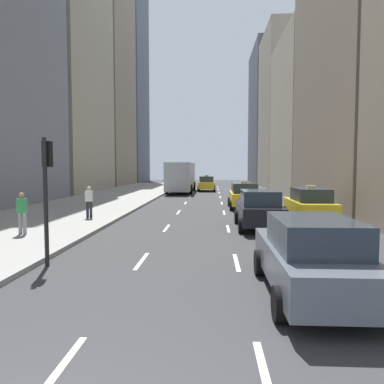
{
  "coord_description": "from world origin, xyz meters",
  "views": [
    {
      "loc": [
        1.89,
        -2.82,
        2.78
      ],
      "look_at": [
        1.08,
        11.95,
        1.8
      ],
      "focal_mm": 35.0,
      "sensor_mm": 36.0,
      "label": 1
    }
  ],
  "objects": [
    {
      "name": "sedan_black_near",
      "position": [
        4.0,
        14.18,
        0.89
      ],
      "size": [
        2.02,
        4.43,
        1.75
      ],
      "color": "black",
      "rests_on": "ground"
    },
    {
      "name": "taxi_lead",
      "position": [
        6.8,
        16.31,
        0.88
      ],
      "size": [
        2.02,
        4.4,
        1.87
      ],
      "color": "yellow",
      "rests_on": "ground"
    },
    {
      "name": "traffic_light_pole",
      "position": [
        -2.75,
        7.4,
        2.41
      ],
      "size": [
        0.24,
        0.42,
        3.6
      ],
      "color": "black",
      "rests_on": "ground"
    },
    {
      "name": "sedan_silver_behind",
      "position": [
        4.0,
        5.2,
        0.88
      ],
      "size": [
        2.02,
        4.72,
        1.73
      ],
      "color": "#565B66",
      "rests_on": "ground"
    },
    {
      "name": "lane_markings",
      "position": [
        2.6,
        23.0,
        0.01
      ],
      "size": [
        5.72,
        56.0,
        0.01
      ],
      "color": "white",
      "rests_on": "ground"
    },
    {
      "name": "taxi_third",
      "position": [
        4.0,
        22.35,
        0.88
      ],
      "size": [
        2.02,
        4.4,
        1.87
      ],
      "color": "yellow",
      "rests_on": "ground"
    },
    {
      "name": "pedestrian_mid_block",
      "position": [
        -5.54,
        11.31,
        1.07
      ],
      "size": [
        0.36,
        0.22,
        1.65
      ],
      "color": "gray",
      "rests_on": "sidewalk_left"
    },
    {
      "name": "taxi_second",
      "position": [
        1.2,
        40.63,
        0.88
      ],
      "size": [
        2.02,
        4.4,
        1.87
      ],
      "color": "yellow",
      "rests_on": "ground"
    },
    {
      "name": "sidewalk_left",
      "position": [
        -7.0,
        27.0,
        0.07
      ],
      "size": [
        8.0,
        66.0,
        0.15
      ],
      "primitive_type": "cube",
      "color": "gray",
      "rests_on": "ground"
    },
    {
      "name": "building_row_right",
      "position": [
        12.0,
        34.79,
        12.52
      ],
      "size": [
        6.0,
        73.91,
        30.44
      ],
      "color": "gray",
      "rests_on": "ground"
    },
    {
      "name": "pedestrian_far_walking",
      "position": [
        -4.49,
        16.13,
        1.07
      ],
      "size": [
        0.36,
        0.22,
        1.65
      ],
      "color": "#23232D",
      "rests_on": "sidewalk_left"
    },
    {
      "name": "building_row_left",
      "position": [
        -14.0,
        37.84,
        16.83
      ],
      "size": [
        6.0,
        72.17,
        37.99
      ],
      "color": "gray",
      "rests_on": "ground"
    },
    {
      "name": "city_bus",
      "position": [
        -1.61,
        38.98,
        1.79
      ],
      "size": [
        2.8,
        11.61,
        3.25
      ],
      "color": "#B7BCC1",
      "rests_on": "ground"
    }
  ]
}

